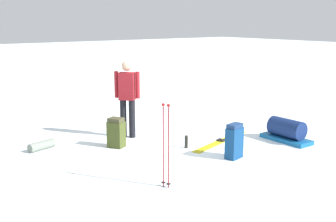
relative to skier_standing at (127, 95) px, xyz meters
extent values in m
plane|color=white|center=(-0.91, -0.44, -0.95)|extent=(80.00, 80.00, 0.00)
cylinder|color=black|center=(-0.07, -0.07, -0.53)|extent=(0.14, 0.14, 0.85)
cylinder|color=black|center=(0.07, 0.07, -0.53)|extent=(0.14, 0.14, 0.85)
cube|color=maroon|center=(0.00, 0.00, 0.20)|extent=(0.40, 0.39, 0.60)
cylinder|color=maroon|center=(-0.18, -0.16, 0.23)|extent=(0.09, 0.09, 0.58)
cylinder|color=maroon|center=(0.18, 0.16, 0.23)|extent=(0.09, 0.09, 0.58)
sphere|color=tan|center=(0.00, 0.00, 0.64)|extent=(0.22, 0.22, 0.22)
cube|color=gold|center=(-1.55, -1.44, -0.94)|extent=(0.61, 1.92, 0.02)
cube|color=black|center=(-1.55, -1.44, -0.92)|extent=(0.10, 0.15, 0.03)
cube|color=gold|center=(-1.45, -1.41, -0.94)|extent=(0.61, 1.92, 0.02)
cube|color=black|center=(-1.45, -1.41, -0.92)|extent=(0.10, 0.15, 0.03)
cube|color=navy|center=(-2.44, -0.86, -0.66)|extent=(0.27, 0.37, 0.59)
cube|color=navy|center=(-2.44, -0.86, -0.33)|extent=(0.24, 0.33, 0.08)
cube|color=#3E471D|center=(-0.50, 0.58, -0.69)|extent=(0.39, 0.37, 0.53)
cube|color=#3F3D26|center=(-0.50, 0.58, -0.38)|extent=(0.35, 0.33, 0.08)
cylinder|color=maroon|center=(-2.84, 0.98, -0.31)|extent=(0.02, 0.02, 1.28)
sphere|color=#A51919|center=(-2.84, 0.98, 0.36)|extent=(0.05, 0.05, 0.05)
cylinder|color=black|center=(-2.84, 0.98, -0.89)|extent=(0.07, 0.07, 0.01)
cylinder|color=maroon|center=(-2.75, 1.01, -0.31)|extent=(0.02, 0.02, 1.28)
sphere|color=#A51919|center=(-2.75, 1.01, 0.36)|extent=(0.05, 0.05, 0.05)
cylinder|color=black|center=(-2.75, 1.01, -0.89)|extent=(0.07, 0.07, 0.01)
cube|color=#11548E|center=(-2.30, -2.59, -0.91)|extent=(1.10, 0.45, 0.09)
cylinder|color=navy|center=(-2.30, -2.59, -0.66)|extent=(0.77, 0.40, 0.40)
cylinder|color=slate|center=(0.23, 1.88, -0.86)|extent=(0.32, 0.58, 0.18)
cylinder|color=black|center=(-1.40, -0.54, -0.82)|extent=(0.07, 0.07, 0.26)
camera|label=1|loc=(-7.74, 4.60, 1.61)|focal=44.51mm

